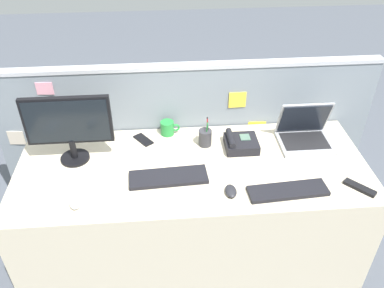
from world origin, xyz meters
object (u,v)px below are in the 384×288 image
object	(u,v)px
keyboard_spare	(168,177)
computer_mouse_right_hand	(75,202)
pen_cup	(205,137)
cell_phone_white_slab	(24,206)
tv_remote	(360,188)
desktop_monitor	(68,124)
keyboard_main	(288,191)
cell_phone_black_slab	(143,140)
laptop	(304,132)
desk_phone	(240,143)
coffee_mug	(168,128)
computer_mouse_left_hand	(231,191)

from	to	relation	value
keyboard_spare	computer_mouse_right_hand	xyz separation A→B (m)	(-0.48, -0.16, 0.01)
pen_cup	cell_phone_white_slab	distance (m)	1.07
keyboard_spare	tv_remote	bearing A→B (deg)	-12.52
cell_phone_white_slab	desktop_monitor	bearing A→B (deg)	42.73
keyboard_main	tv_remote	size ratio (longest dim) A/B	2.48
cell_phone_white_slab	cell_phone_black_slab	world-z (taller)	same
laptop	cell_phone_white_slab	world-z (taller)	laptop
keyboard_main	pen_cup	xyz separation A→B (m)	(-0.39, 0.46, 0.04)
desktop_monitor	desk_phone	size ratio (longest dim) A/B	2.47
desktop_monitor	computer_mouse_right_hand	bearing A→B (deg)	-81.40
keyboard_main	cell_phone_white_slab	bearing A→B (deg)	175.59
desktop_monitor	computer_mouse_right_hand	distance (m)	0.45
computer_mouse_right_hand	cell_phone_black_slab	xyz separation A→B (m)	(0.33, 0.54, -0.01)
keyboard_spare	coffee_mug	distance (m)	0.44
desktop_monitor	keyboard_main	size ratio (longest dim) A/B	1.14
desktop_monitor	computer_mouse_left_hand	bearing A→B (deg)	-23.38
desk_phone	computer_mouse_left_hand	xyz separation A→B (m)	(-0.12, -0.39, -0.02)
tv_remote	coffee_mug	size ratio (longest dim) A/B	1.40
pen_cup	computer_mouse_left_hand	bearing A→B (deg)	-78.79
laptop	tv_remote	xyz separation A→B (m)	(0.17, -0.45, -0.05)
keyboard_main	cell_phone_white_slab	size ratio (longest dim) A/B	3.14
cell_phone_black_slab	pen_cup	bearing A→B (deg)	-47.33
desk_phone	keyboard_spare	xyz separation A→B (m)	(-0.44, -0.25, -0.02)
cell_phone_black_slab	cell_phone_white_slab	bearing A→B (deg)	-174.53
pen_cup	cell_phone_white_slab	world-z (taller)	pen_cup
computer_mouse_left_hand	cell_phone_black_slab	distance (m)	0.70
cell_phone_white_slab	pen_cup	bearing A→B (deg)	5.70
desktop_monitor	pen_cup	xyz separation A→B (m)	(0.77, 0.07, -0.18)
desk_phone	tv_remote	world-z (taller)	desk_phone
desktop_monitor	laptop	xyz separation A→B (m)	(1.38, 0.06, -0.17)
desk_phone	cell_phone_black_slab	world-z (taller)	desk_phone
desktop_monitor	computer_mouse_left_hand	distance (m)	0.96
computer_mouse_right_hand	coffee_mug	world-z (taller)	coffee_mug
keyboard_spare	desktop_monitor	bearing A→B (deg)	153.87
computer_mouse_right_hand	pen_cup	size ratio (longest dim) A/B	0.53
pen_cup	keyboard_main	bearing A→B (deg)	-49.84
cell_phone_white_slab	cell_phone_black_slab	distance (m)	0.79
pen_cup	desk_phone	bearing A→B (deg)	-13.22
keyboard_main	pen_cup	world-z (taller)	pen_cup
laptop	coffee_mug	size ratio (longest dim) A/B	2.58
coffee_mug	computer_mouse_left_hand	bearing A→B (deg)	-61.75
desktop_monitor	laptop	distance (m)	1.39
keyboard_spare	coffee_mug	xyz separation A→B (m)	(0.01, 0.43, 0.03)
desk_phone	coffee_mug	bearing A→B (deg)	156.84
desktop_monitor	computer_mouse_right_hand	size ratio (longest dim) A/B	4.79
computer_mouse_left_hand	cell_phone_white_slab	size ratio (longest dim) A/B	0.75
cell_phone_white_slab	tv_remote	size ratio (longest dim) A/B	0.79
computer_mouse_right_hand	coffee_mug	size ratio (longest dim) A/B	0.82
desktop_monitor	computer_mouse_left_hand	xyz separation A→B (m)	(0.86, -0.37, -0.22)
cell_phone_white_slab	keyboard_spare	bearing A→B (deg)	-7.59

